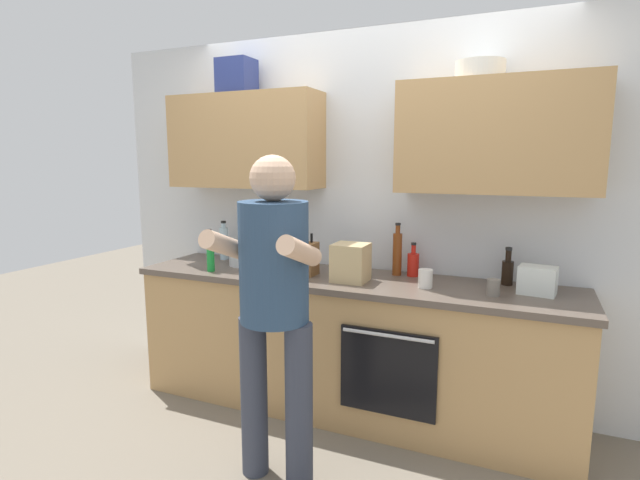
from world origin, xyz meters
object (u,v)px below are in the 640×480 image
bottle_vinegar (397,253)px  cup_coffee (425,279)px  bottle_water (224,243)px  grocery_bag_produce (537,280)px  cup_stoneware (493,288)px  knife_block (308,259)px  person_standing (274,295)px  grocery_bag_bread (351,263)px  bottle_soy (508,270)px  mixing_bowl (246,258)px  bottle_hotsauce (413,264)px  bottle_soda (210,254)px

bottle_vinegar → cup_coffee: bearing=-46.7°
bottle_water → grocery_bag_produce: 2.17m
bottle_water → cup_stoneware: bottle_water is taller
bottle_water → cup_stoneware: 1.97m
bottle_water → bottle_vinegar: bottle_vinegar is taller
knife_block → person_standing: bearing=-77.2°
cup_stoneware → grocery_bag_bread: (-0.84, 0.00, 0.07)m
bottle_water → bottle_soy: bottle_water is taller
bottle_vinegar → grocery_bag_produce: size_ratio=1.75×
mixing_bowl → knife_block: size_ratio=0.87×
grocery_bag_bread → cup_coffee: bearing=3.0°
cup_stoneware → mixing_bowl: 1.70m
bottle_hotsauce → bottle_vinegar: 0.12m
bottle_soy → cup_stoneware: 0.30m
bottle_water → knife_block: bearing=-15.0°
cup_coffee → grocery_bag_bread: grocery_bag_bread is taller
person_standing → bottle_hotsauce: person_standing is taller
bottle_hotsauce → grocery_bag_bread: bearing=-138.7°
bottle_soy → grocery_bag_produce: (0.16, -0.15, -0.01)m
bottle_soy → mixing_bowl: bearing=-175.5°
bottle_soda → mixing_bowl: size_ratio=1.21×
bottle_soy → mixing_bowl: (-1.75, -0.14, -0.04)m
bottle_soy → cup_coffee: 0.51m
cup_stoneware → grocery_bag_produce: size_ratio=0.48×
grocery_bag_produce → grocery_bag_bread: (-1.06, -0.13, 0.04)m
person_standing → cup_coffee: bearing=52.6°
bottle_hotsauce → bottle_water: bearing=-178.8°
bottle_water → bottle_soy: (2.01, 0.03, -0.04)m
bottle_water → bottle_vinegar: 1.33m
bottle_soda → cup_coffee: size_ratio=2.64×
bottle_water → cup_coffee: (1.57, -0.23, -0.07)m
cup_coffee → mixing_bowl: (-1.31, 0.13, -0.01)m
person_standing → cup_coffee: 0.97m
bottle_hotsauce → bottle_soy: 0.57m
bottle_water → mixing_bowl: size_ratio=1.23×
mixing_bowl → knife_block: (0.54, -0.11, 0.06)m
bottle_water → mixing_bowl: 0.29m
bottle_vinegar → knife_block: size_ratio=1.26×
grocery_bag_produce → grocery_bag_bread: bearing=-172.8°
knife_block → grocery_bag_bread: 0.31m
person_standing → mixing_bowl: bearing=128.8°
bottle_water → grocery_bag_produce: bearing=-3.3°
cup_stoneware → bottle_vinegar: bearing=155.6°
mixing_bowl → bottle_vinegar: bearing=6.6°
bottle_vinegar → knife_block: 0.58m
mixing_bowl → grocery_bag_produce: (1.91, -0.02, 0.03)m
bottle_soy → cup_coffee: bearing=-149.0°
bottle_soda → bottle_vinegar: (1.18, 0.39, 0.03)m
knife_block → grocery_bag_produce: (1.37, 0.09, -0.03)m
bottle_hotsauce → grocery_bag_produce: bottle_hotsauce is taller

